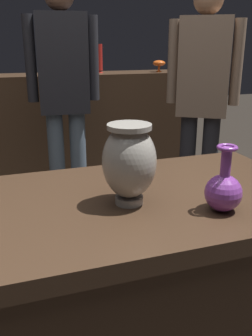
% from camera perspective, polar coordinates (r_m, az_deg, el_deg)
% --- Properties ---
extents(display_plinth, '(1.20, 0.64, 0.80)m').
position_cam_1_polar(display_plinth, '(1.30, -0.43, -20.89)').
color(display_plinth, '#382619').
rests_on(display_plinth, ground_plane).
extents(back_display_shelf, '(2.60, 0.40, 0.99)m').
position_cam_1_polar(back_display_shelf, '(3.25, -12.76, 5.17)').
color(back_display_shelf, '#422D1E').
rests_on(back_display_shelf, ground_plane).
extents(vase_centerpiece, '(0.15, 0.15, 0.23)m').
position_cam_1_polar(vase_centerpiece, '(1.02, 0.51, 1.04)').
color(vase_centerpiece, gray).
rests_on(vase_centerpiece, display_plinth).
extents(vase_tall_behind, '(0.10, 0.10, 0.18)m').
position_cam_1_polar(vase_tall_behind, '(1.03, 14.81, -3.31)').
color(vase_tall_behind, '#7A388E').
rests_on(vase_tall_behind, display_plinth).
extents(shelf_vase_right, '(0.08, 0.08, 0.23)m').
position_cam_1_polar(shelf_vase_right, '(3.30, -4.28, 16.47)').
color(shelf_vase_right, red).
rests_on(shelf_vase_right, back_display_shelf).
extents(shelf_vase_far_right, '(0.11, 0.11, 0.10)m').
position_cam_1_polar(shelf_vase_far_right, '(3.38, 5.12, 15.76)').
color(shelf_vase_far_right, '#E55B1E').
rests_on(shelf_vase_far_right, back_display_shelf).
extents(visitor_center_back, '(0.47, 0.21, 1.60)m').
position_cam_1_polar(visitor_center_back, '(2.52, -9.55, 11.83)').
color(visitor_center_back, slate).
rests_on(visitor_center_back, ground_plane).
extents(visitor_near_right, '(0.40, 0.33, 1.57)m').
position_cam_1_polar(visitor_near_right, '(2.51, 11.72, 11.23)').
color(visitor_near_right, '#232328').
rests_on(visitor_near_right, ground_plane).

